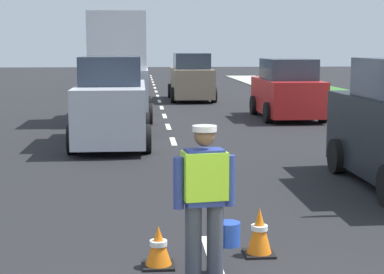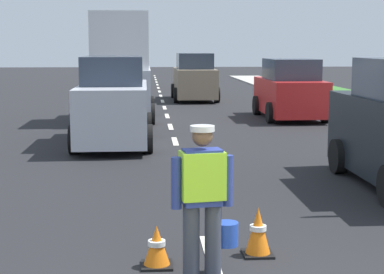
{
  "view_description": "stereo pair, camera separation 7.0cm",
  "coord_description": "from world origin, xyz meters",
  "px_view_note": "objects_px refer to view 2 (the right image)",
  "views": [
    {
      "loc": [
        -0.83,
        -4.56,
        2.5
      ],
      "look_at": [
        -0.05,
        4.99,
        1.1
      ],
      "focal_mm": 58.83,
      "sensor_mm": 36.0,
      "label": 1
    },
    {
      "loc": [
        -0.76,
        -4.57,
        2.5
      ],
      "look_at": [
        -0.05,
        4.99,
        1.1
      ],
      "focal_mm": 58.83,
      "sensor_mm": 36.0,
      "label": 2
    }
  ],
  "objects_px": {
    "car_outgoing_far": "(194,78)",
    "car_oncoming_third": "(127,72)",
    "road_worker": "(204,194)",
    "car_oncoming_lead": "(114,104)",
    "traffic_cone_near": "(258,232)",
    "car_parked_far": "(290,91)",
    "delivery_truck": "(122,72)",
    "traffic_cone_far": "(157,246)"
  },
  "relations": [
    {
      "from": "car_outgoing_far",
      "to": "car_oncoming_third",
      "type": "bearing_deg",
      "value": 112.63
    },
    {
      "from": "road_worker",
      "to": "car_oncoming_lead",
      "type": "distance_m",
      "value": 9.53
    },
    {
      "from": "car_oncoming_lead",
      "to": "road_worker",
      "type": "bearing_deg",
      "value": -81.43
    },
    {
      "from": "car_oncoming_lead",
      "to": "car_outgoing_far",
      "type": "distance_m",
      "value": 13.23
    },
    {
      "from": "road_worker",
      "to": "car_oncoming_lead",
      "type": "xyz_separation_m",
      "value": [
        -1.42,
        9.42,
        0.11
      ]
    },
    {
      "from": "road_worker",
      "to": "traffic_cone_near",
      "type": "height_order",
      "value": "road_worker"
    },
    {
      "from": "car_parked_far",
      "to": "traffic_cone_near",
      "type": "bearing_deg",
      "value": -104.43
    },
    {
      "from": "traffic_cone_near",
      "to": "delivery_truck",
      "type": "distance_m",
      "value": 14.19
    },
    {
      "from": "traffic_cone_far",
      "to": "car_parked_far",
      "type": "relative_size",
      "value": 0.12
    },
    {
      "from": "car_oncoming_lead",
      "to": "car_parked_far",
      "type": "bearing_deg",
      "value": 42.85
    },
    {
      "from": "delivery_truck",
      "to": "car_oncoming_third",
      "type": "xyz_separation_m",
      "value": [
        -0.27,
        15.54,
        -0.66
      ]
    },
    {
      "from": "car_oncoming_third",
      "to": "road_worker",
      "type": "bearing_deg",
      "value": -86.83
    },
    {
      "from": "traffic_cone_far",
      "to": "car_parked_far",
      "type": "xyz_separation_m",
      "value": [
        4.83,
        14.35,
        0.71
      ]
    },
    {
      "from": "road_worker",
      "to": "traffic_cone_far",
      "type": "distance_m",
      "value": 0.95
    },
    {
      "from": "traffic_cone_near",
      "to": "car_oncoming_third",
      "type": "height_order",
      "value": "car_oncoming_third"
    },
    {
      "from": "car_oncoming_lead",
      "to": "car_oncoming_third",
      "type": "relative_size",
      "value": 1.03
    },
    {
      "from": "car_parked_far",
      "to": "car_oncoming_third",
      "type": "distance_m",
      "value": 16.58
    },
    {
      "from": "traffic_cone_far",
      "to": "car_oncoming_third",
      "type": "bearing_deg",
      "value": 92.25
    },
    {
      "from": "delivery_truck",
      "to": "car_oncoming_lead",
      "type": "relative_size",
      "value": 1.07
    },
    {
      "from": "road_worker",
      "to": "traffic_cone_far",
      "type": "xyz_separation_m",
      "value": [
        -0.5,
        0.4,
        -0.69
      ]
    },
    {
      "from": "road_worker",
      "to": "car_oncoming_lead",
      "type": "relative_size",
      "value": 0.39
    },
    {
      "from": "road_worker",
      "to": "car_parked_far",
      "type": "xyz_separation_m",
      "value": [
        4.33,
        14.76,
        0.02
      ]
    },
    {
      "from": "car_parked_far",
      "to": "car_oncoming_third",
      "type": "height_order",
      "value": "car_oncoming_third"
    },
    {
      "from": "traffic_cone_near",
      "to": "traffic_cone_far",
      "type": "bearing_deg",
      "value": -165.86
    },
    {
      "from": "traffic_cone_far",
      "to": "delivery_truck",
      "type": "distance_m",
      "value": 14.37
    },
    {
      "from": "car_oncoming_lead",
      "to": "car_oncoming_third",
      "type": "xyz_separation_m",
      "value": [
        -0.25,
        20.79,
        -0.08
      ]
    },
    {
      "from": "traffic_cone_near",
      "to": "car_oncoming_third",
      "type": "bearing_deg",
      "value": 94.63
    },
    {
      "from": "delivery_truck",
      "to": "car_parked_far",
      "type": "distance_m",
      "value": 5.77
    },
    {
      "from": "traffic_cone_near",
      "to": "car_outgoing_far",
      "type": "distance_m",
      "value": 21.62
    },
    {
      "from": "car_oncoming_lead",
      "to": "car_oncoming_third",
      "type": "height_order",
      "value": "car_oncoming_lead"
    },
    {
      "from": "traffic_cone_near",
      "to": "car_parked_far",
      "type": "bearing_deg",
      "value": 75.57
    },
    {
      "from": "delivery_truck",
      "to": "car_oncoming_third",
      "type": "height_order",
      "value": "delivery_truck"
    },
    {
      "from": "traffic_cone_near",
      "to": "car_outgoing_far",
      "type": "bearing_deg",
      "value": 87.58
    },
    {
      "from": "road_worker",
      "to": "car_oncoming_third",
      "type": "distance_m",
      "value": 30.26
    },
    {
      "from": "road_worker",
      "to": "car_parked_far",
      "type": "relative_size",
      "value": 0.41
    },
    {
      "from": "traffic_cone_near",
      "to": "car_oncoming_third",
      "type": "xyz_separation_m",
      "value": [
        -2.39,
        29.51,
        0.66
      ]
    },
    {
      "from": "road_worker",
      "to": "traffic_cone_far",
      "type": "relative_size",
      "value": 3.48
    },
    {
      "from": "car_oncoming_lead",
      "to": "car_outgoing_far",
      "type": "bearing_deg",
      "value": 76.67
    },
    {
      "from": "road_worker",
      "to": "traffic_cone_near",
      "type": "relative_size",
      "value": 2.83
    },
    {
      "from": "traffic_cone_near",
      "to": "car_parked_far",
      "type": "height_order",
      "value": "car_parked_far"
    },
    {
      "from": "car_outgoing_far",
      "to": "traffic_cone_far",
      "type": "bearing_deg",
      "value": -95.56
    },
    {
      "from": "traffic_cone_far",
      "to": "car_oncoming_third",
      "type": "distance_m",
      "value": 29.84
    }
  ]
}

